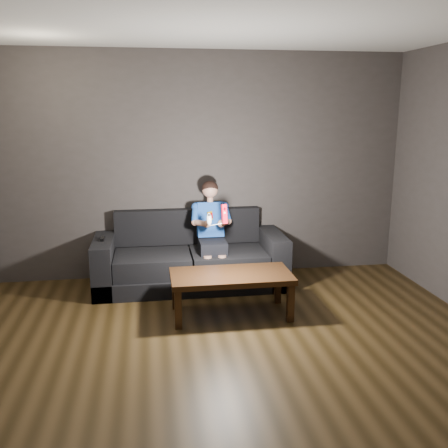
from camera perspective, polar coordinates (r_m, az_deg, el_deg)
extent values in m
plane|color=black|center=(4.08, 1.21, -16.82)|extent=(5.00, 5.00, 0.00)
cube|color=#3A3533|center=(6.05, -2.76, 6.59)|extent=(5.00, 0.04, 2.70)
cube|color=#3A3533|center=(1.34, 20.96, -18.45)|extent=(5.00, 0.04, 2.70)
cube|color=silver|center=(3.60, 1.44, 23.77)|extent=(5.00, 5.00, 0.02)
cube|color=black|center=(5.93, -3.85, -6.03)|extent=(2.19, 0.94, 0.19)
cube|color=black|center=(5.75, -8.16, -4.55)|extent=(0.86, 0.67, 0.23)
cube|color=black|center=(5.82, 0.51, -4.20)|extent=(0.86, 0.67, 0.23)
cube|color=black|center=(6.13, -4.21, -0.17)|extent=(1.75, 0.22, 0.43)
cube|color=black|center=(5.87, -13.52, -4.46)|extent=(0.22, 0.94, 0.60)
cube|color=black|center=(6.02, 5.52, -3.72)|extent=(0.22, 0.94, 0.60)
cube|color=black|center=(5.72, -1.33, -2.57)|extent=(0.30, 0.39, 0.14)
cube|color=navy|center=(5.85, -1.59, 0.54)|extent=(0.30, 0.22, 0.42)
cube|color=#E09D08|center=(5.75, -1.49, 0.95)|extent=(0.09, 0.09, 0.10)
cube|color=red|center=(5.75, -1.49, 0.94)|extent=(0.06, 0.06, 0.07)
cylinder|color=tan|center=(5.80, -1.61, 2.79)|extent=(0.07, 0.07, 0.06)
sphere|color=tan|center=(5.79, -1.61, 3.93)|extent=(0.18, 0.18, 0.18)
ellipsoid|color=black|center=(5.79, -1.63, 4.15)|extent=(0.19, 0.19, 0.16)
cylinder|color=navy|center=(5.75, -3.37, 1.08)|extent=(0.08, 0.23, 0.19)
cylinder|color=navy|center=(5.80, 0.33, 1.20)|extent=(0.08, 0.23, 0.19)
cylinder|color=tan|center=(5.61, -2.65, 0.30)|extent=(0.14, 0.24, 0.10)
cylinder|color=tan|center=(5.64, 0.12, 0.40)|extent=(0.14, 0.24, 0.10)
sphere|color=tan|center=(5.52, -1.97, 0.00)|extent=(0.09, 0.09, 0.09)
sphere|color=tan|center=(5.54, -0.30, 0.06)|extent=(0.09, 0.09, 0.09)
cylinder|color=tan|center=(5.59, -1.88, -5.37)|extent=(0.09, 0.09, 0.35)
cylinder|color=tan|center=(5.61, -0.22, -5.29)|extent=(0.09, 0.09, 0.35)
cube|color=red|center=(5.30, 0.04, 1.15)|extent=(0.07, 0.09, 0.21)
cube|color=#6D000F|center=(5.26, 0.08, 1.73)|extent=(0.03, 0.02, 0.03)
cylinder|color=silver|center=(5.28, 0.08, 0.95)|extent=(0.02, 0.01, 0.02)
ellipsoid|color=silver|center=(5.29, -1.71, 0.56)|extent=(0.06, 0.09, 0.14)
cylinder|color=black|center=(5.25, -1.67, 1.04)|extent=(0.02, 0.01, 0.02)
cube|color=black|center=(5.74, -13.73, -1.64)|extent=(0.04, 0.15, 0.03)
cube|color=black|center=(5.78, -13.70, -1.36)|extent=(0.02, 0.02, 0.00)
cube|color=black|center=(4.97, 0.82, -5.98)|extent=(1.20, 0.60, 0.05)
cube|color=black|center=(4.77, -5.27, -9.70)|extent=(0.07, 0.07, 0.38)
cube|color=black|center=(4.94, 7.60, -8.93)|extent=(0.07, 0.07, 0.38)
cube|color=black|center=(5.22, -5.59, -7.63)|extent=(0.07, 0.07, 0.38)
cube|color=black|center=(5.38, 6.15, -7.01)|extent=(0.07, 0.07, 0.38)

